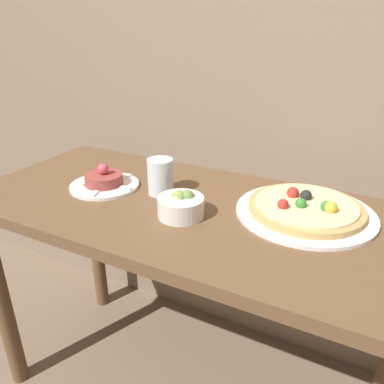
{
  "coord_description": "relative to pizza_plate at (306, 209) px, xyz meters",
  "views": [
    {
      "loc": [
        0.46,
        -0.56,
        1.27
      ],
      "look_at": [
        0.0,
        0.31,
        0.83
      ],
      "focal_mm": 35.0,
      "sensor_mm": 36.0,
      "label": 1
    }
  ],
  "objects": [
    {
      "name": "back_wall",
      "position": [
        -0.31,
        0.33,
        0.5
      ],
      "size": [
        8.0,
        0.05,
        2.6
      ],
      "color": "#84705B",
      "rests_on": "ground_plane"
    },
    {
      "name": "dining_table",
      "position": [
        -0.31,
        -0.1,
        -0.14
      ],
      "size": [
        1.37,
        0.61,
        0.79
      ],
      "color": "brown",
      "rests_on": "ground_plane"
    },
    {
      "name": "drinking_glass",
      "position": [
        -0.43,
        -0.06,
        0.04
      ],
      "size": [
        0.08,
        0.08,
        0.11
      ],
      "color": "silver",
      "rests_on": "dining_table"
    },
    {
      "name": "small_bowl",
      "position": [
        -0.3,
        -0.17,
        0.02
      ],
      "size": [
        0.13,
        0.13,
        0.07
      ],
      "color": "silver",
      "rests_on": "dining_table"
    },
    {
      "name": "pizza_plate",
      "position": [
        0.0,
        0.0,
        0.0
      ],
      "size": [
        0.38,
        0.38,
        0.06
      ],
      "color": "white",
      "rests_on": "dining_table"
    },
    {
      "name": "tartare_plate",
      "position": [
        -0.62,
        -0.1,
        0.0
      ],
      "size": [
        0.22,
        0.22,
        0.08
      ],
      "color": "white",
      "rests_on": "dining_table"
    }
  ]
}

